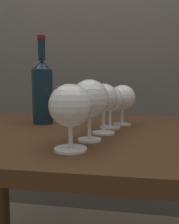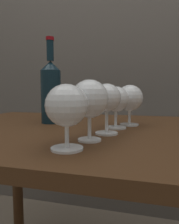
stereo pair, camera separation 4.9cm
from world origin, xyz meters
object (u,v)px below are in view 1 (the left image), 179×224
(wine_glass_merlot, at_px, (90,99))
(wine_glass_white, at_px, (110,100))
(wine_glass_cabernet, at_px, (122,99))
(wine_glass_amber, at_px, (104,99))
(wine_glass_rose, at_px, (70,107))
(wine_bottle, at_px, (42,90))

(wine_glass_merlot, relative_size, wine_glass_white, 1.09)
(wine_glass_merlot, relative_size, wine_glass_cabernet, 1.03)
(wine_glass_merlot, distance_m, wine_glass_amber, 0.09)
(wine_glass_white, height_order, wine_glass_cabernet, wine_glass_cabernet)
(wine_glass_rose, height_order, wine_glass_cabernet, wine_glass_cabernet)
(wine_glass_rose, bearing_deg, wine_glass_amber, 73.43)
(wine_glass_white, relative_size, wine_bottle, 0.43)
(wine_glass_white, bearing_deg, wine_glass_merlot, -102.29)
(wine_glass_rose, relative_size, wine_glass_amber, 0.95)
(wine_glass_cabernet, bearing_deg, wine_glass_amber, -107.32)
(wine_glass_white, xyz_separation_m, wine_glass_cabernet, (0.04, 0.08, 0.00))
(wine_bottle, bearing_deg, wine_glass_amber, -32.25)
(wine_glass_merlot, xyz_separation_m, wine_glass_white, (0.04, 0.18, -0.01))
(wine_glass_merlot, distance_m, wine_glass_cabernet, 0.27)
(wine_glass_cabernet, distance_m, wine_bottle, 0.29)
(wine_glass_amber, distance_m, wine_glass_white, 0.09)
(wine_glass_white, distance_m, wine_glass_cabernet, 0.08)
(wine_glass_white, bearing_deg, wine_glass_rose, -103.73)
(wine_glass_cabernet, bearing_deg, wine_bottle, -176.49)
(wine_glass_amber, bearing_deg, wine_glass_cabernet, 72.68)
(wine_glass_rose, distance_m, wine_glass_merlot, 0.09)
(wine_glass_rose, height_order, wine_glass_amber, wine_glass_amber)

